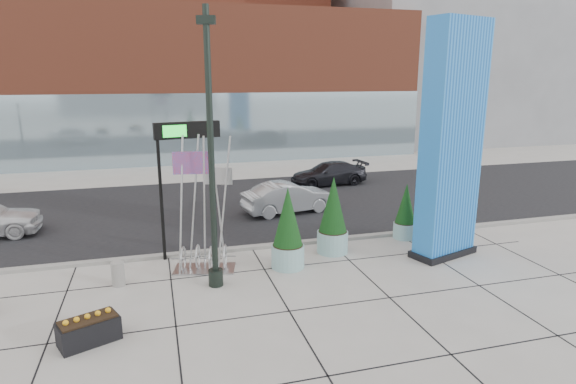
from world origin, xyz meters
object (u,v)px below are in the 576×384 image
object	(u,v)px
overhead_street_sign	(183,143)
car_silver_mid	(289,198)
lamp_post	(212,179)
blue_pylon	(451,147)
public_art_sculpture	(204,236)
concrete_bollard	(118,274)

from	to	relation	value
overhead_street_sign	car_silver_mid	bearing A→B (deg)	32.36
car_silver_mid	lamp_post	bearing A→B (deg)	138.33
blue_pylon	car_silver_mid	size ratio (longest dim) A/B	1.87
lamp_post	car_silver_mid	bearing A→B (deg)	58.71
public_art_sculpture	concrete_bollard	size ratio (longest dim) A/B	5.95
blue_pylon	overhead_street_sign	distance (m)	9.00
public_art_sculpture	overhead_street_sign	size ratio (longest dim) A/B	0.95
blue_pylon	concrete_bollard	world-z (taller)	blue_pylon
public_art_sculpture	car_silver_mid	xyz separation A→B (m)	(4.48, 5.76, -0.46)
concrete_bollard	car_silver_mid	size ratio (longest dim) A/B	0.17
lamp_post	public_art_sculpture	bearing A→B (deg)	98.07
blue_pylon	lamp_post	world-z (taller)	lamp_post
blue_pylon	concrete_bollard	bearing A→B (deg)	160.07
blue_pylon	car_silver_mid	world-z (taller)	blue_pylon
public_art_sculpture	car_silver_mid	size ratio (longest dim) A/B	1.04
concrete_bollard	overhead_street_sign	xyz separation A→B (m)	(2.22, 1.80, 3.67)
blue_pylon	concrete_bollard	size ratio (longest dim) A/B	10.71
overhead_street_sign	public_art_sculpture	bearing A→B (deg)	-80.99
blue_pylon	overhead_street_sign	size ratio (longest dim) A/B	1.70
lamp_post	concrete_bollard	xyz separation A→B (m)	(-2.85, 0.79, -2.92)
blue_pylon	public_art_sculpture	distance (m)	8.76
blue_pylon	lamp_post	xyz separation A→B (m)	(-8.10, -0.38, -0.58)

